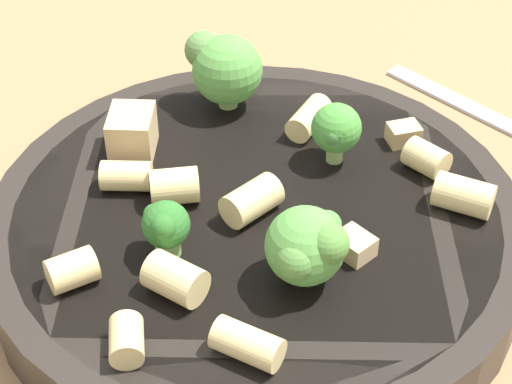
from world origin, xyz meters
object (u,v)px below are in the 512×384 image
rigatoni_3 (126,176)px  rigatoni_6 (126,340)px  rigatoni_1 (308,118)px  rigatoni_4 (247,344)px  chicken_chunk_1 (132,133)px  broccoli_floret_3 (307,247)px  chicken_chunk_2 (354,245)px  rigatoni_9 (72,270)px  pasta_bowl (256,227)px  rigatoni_2 (254,201)px  rigatoni_7 (426,158)px  broccoli_floret_0 (336,130)px  rigatoni_5 (464,195)px  broccoli_floret_2 (225,67)px  rigatoni_0 (175,279)px  chicken_chunk_0 (404,134)px  rigatoni_8 (175,186)px  broccoli_floret_1 (165,226)px

rigatoni_3 → rigatoni_6: rigatoni_3 is taller
rigatoni_1 → rigatoni_4: 0.16m
chicken_chunk_1 → broccoli_floret_3: bearing=-24.6°
chicken_chunk_2 → chicken_chunk_1: bearing=168.0°
rigatoni_3 → rigatoni_9: (0.01, -0.07, 0.00)m
pasta_bowl → rigatoni_2: (0.00, -0.01, 0.02)m
chicken_chunk_2 → rigatoni_7: bearing=79.1°
broccoli_floret_0 → broccoli_floret_3: (0.02, -0.09, 0.00)m
rigatoni_4 → chicken_chunk_1: size_ratio=1.03×
rigatoni_2 → rigatoni_4: size_ratio=0.98×
rigatoni_9 → pasta_bowl: bearing=55.9°
rigatoni_9 → rigatoni_5: bearing=39.0°
broccoli_floret_3 → rigatoni_7: 0.10m
broccoli_floret_2 → rigatoni_5: bearing=-14.5°
broccoli_floret_2 → rigatoni_3: size_ratio=1.82×
rigatoni_4 → chicken_chunk_2: rigatoni_4 is taller
broccoli_floret_0 → chicken_chunk_2: broccoli_floret_0 is taller
rigatoni_0 → rigatoni_9: rigatoni_0 is taller
chicken_chunk_2 → chicken_chunk_0: bearing=92.1°
rigatoni_2 → rigatoni_9: rigatoni_2 is taller
pasta_bowl → broccoli_floret_3: (0.04, -0.04, 0.03)m
rigatoni_8 → chicken_chunk_2: bearing=-0.6°
rigatoni_0 → rigatoni_7: 0.15m
rigatoni_5 → rigatoni_8: size_ratio=1.19×
rigatoni_7 → chicken_chunk_0: 0.03m
rigatoni_5 → chicken_chunk_0: (-0.04, 0.04, -0.00)m
rigatoni_9 → rigatoni_1: bearing=70.7°
rigatoni_1 → rigatoni_5: (0.09, -0.03, 0.00)m
broccoli_floret_3 → chicken_chunk_1: (-0.12, 0.05, -0.01)m
pasta_bowl → broccoli_floret_1: size_ratio=9.27×
broccoli_floret_3 → rigatoni_4: broccoli_floret_3 is taller
pasta_bowl → chicken_chunk_1: chicken_chunk_1 is taller
rigatoni_7 → broccoli_floret_2: bearing=172.9°
rigatoni_5 → broccoli_floret_2: bearing=165.5°
chicken_chunk_1 → chicken_chunk_2: chicken_chunk_1 is taller
rigatoni_4 → rigatoni_5: 0.14m
chicken_chunk_0 → chicken_chunk_2: bearing=-87.9°
broccoli_floret_0 → rigatoni_6: 0.16m
broccoli_floret_3 → rigatoni_0: (-0.05, -0.03, -0.01)m
broccoli_floret_1 → rigatoni_9: 0.04m
pasta_bowl → rigatoni_5: (0.09, 0.04, 0.02)m
broccoli_floret_1 → pasta_bowl: bearing=61.7°
rigatoni_2 → chicken_chunk_2: bearing=-6.9°
pasta_bowl → rigatoni_0: rigatoni_0 is taller
rigatoni_2 → chicken_chunk_2: size_ratio=1.67×
pasta_bowl → rigatoni_9: bearing=-124.1°
broccoli_floret_3 → rigatoni_6: broccoli_floret_3 is taller
rigatoni_8 → chicken_chunk_1: chicken_chunk_1 is taller
rigatoni_4 → rigatoni_6: same height
rigatoni_1 → chicken_chunk_2: 0.10m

